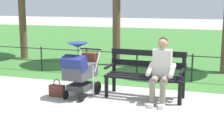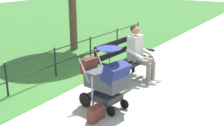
{
  "view_description": "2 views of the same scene",
  "coord_description": "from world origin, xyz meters",
  "px_view_note": "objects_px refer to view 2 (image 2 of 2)",
  "views": [
    {
      "loc": [
        -1.79,
        6.17,
        1.97
      ],
      "look_at": [
        0.08,
        0.21,
        0.74
      ],
      "focal_mm": 50.79,
      "sensor_mm": 36.0,
      "label": 1
    },
    {
      "loc": [
        4.76,
        3.04,
        2.42
      ],
      "look_at": [
        0.24,
        0.11,
        0.7
      ],
      "focal_mm": 46.54,
      "sensor_mm": 36.0,
      "label": 2
    }
  ],
  "objects_px": {
    "park_bench": "(123,60)",
    "person_on_bench": "(139,51)",
    "stroller": "(106,78)",
    "handbag": "(96,113)"
  },
  "relations": [
    {
      "from": "person_on_bench",
      "to": "stroller",
      "type": "xyz_separation_m",
      "value": [
        1.63,
        0.2,
        -0.08
      ]
    },
    {
      "from": "park_bench",
      "to": "person_on_bench",
      "type": "xyz_separation_m",
      "value": [
        -0.35,
        0.22,
        0.15
      ]
    },
    {
      "from": "park_bench",
      "to": "stroller",
      "type": "height_order",
      "value": "stroller"
    },
    {
      "from": "stroller",
      "to": "handbag",
      "type": "bearing_deg",
      "value": 13.01
    },
    {
      "from": "stroller",
      "to": "handbag",
      "type": "distance_m",
      "value": 0.68
    },
    {
      "from": "park_bench",
      "to": "stroller",
      "type": "distance_m",
      "value": 1.35
    },
    {
      "from": "stroller",
      "to": "handbag",
      "type": "xyz_separation_m",
      "value": [
        0.49,
        0.11,
        -0.47
      ]
    },
    {
      "from": "stroller",
      "to": "handbag",
      "type": "relative_size",
      "value": 3.11
    },
    {
      "from": "park_bench",
      "to": "handbag",
      "type": "xyz_separation_m",
      "value": [
        1.77,
        0.53,
        -0.4
      ]
    },
    {
      "from": "stroller",
      "to": "park_bench",
      "type": "bearing_deg",
      "value": -161.82
    }
  ]
}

